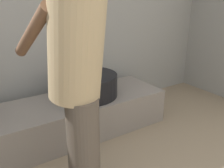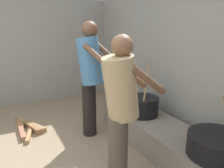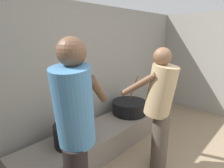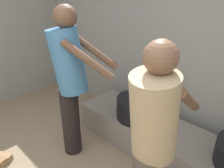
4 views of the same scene
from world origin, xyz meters
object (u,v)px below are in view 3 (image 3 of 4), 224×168
Objects in this scene: cooking_pot_secondary at (129,107)px; cooking_pot_main at (73,134)px; cook_in_blue_shirt at (75,127)px; cook_in_tan_shirt at (160,104)px.

cooking_pot_main is at bearing -177.09° from cooking_pot_secondary.
cook_in_tan_shirt is at bearing -6.75° from cook_in_blue_shirt.
cooking_pot_secondary is (1.20, 0.06, -0.02)m from cooking_pot_main.
cooking_pot_secondary is 1.03m from cook_in_tan_shirt.
cook_in_tan_shirt is (-0.48, -0.82, 0.41)m from cooking_pot_secondary.
cook_in_blue_shirt is (-1.58, -0.69, 0.49)m from cooking_pot_secondary.
cook_in_tan_shirt is 1.11m from cook_in_blue_shirt.
cook_in_tan_shirt is at bearing -46.61° from cooking_pot_main.
cook_in_blue_shirt is (-1.10, 0.13, 0.08)m from cook_in_tan_shirt.
cooking_pot_main is at bearing 133.39° from cook_in_tan_shirt.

